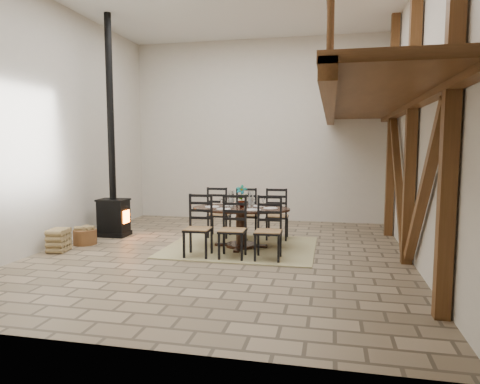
% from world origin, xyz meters
% --- Properties ---
extents(ground, '(8.00, 8.00, 0.00)m').
position_xyz_m(ground, '(0.00, 0.00, 0.00)').
color(ground, '#988365').
rests_on(ground, ground).
extents(room_shell, '(7.02, 8.02, 5.01)m').
position_xyz_m(room_shell, '(1.19, 0.00, 3.01)').
color(room_shell, beige).
rests_on(room_shell, ground).
extents(rug, '(3.00, 2.50, 0.02)m').
position_xyz_m(rug, '(0.27, 0.56, 0.01)').
color(rug, tan).
rests_on(rug, ground).
extents(dining_table, '(2.04, 2.28, 1.29)m').
position_xyz_m(dining_table, '(0.27, 0.57, 0.43)').
color(dining_table, black).
rests_on(dining_table, ground).
extents(wood_stove, '(0.67, 0.52, 5.00)m').
position_xyz_m(wood_stove, '(-2.86, 1.08, 1.12)').
color(wood_stove, black).
rests_on(wood_stove, ground).
extents(log_basket, '(0.48, 0.48, 0.40)m').
position_xyz_m(log_basket, '(-3.03, 0.16, 0.17)').
color(log_basket, brown).
rests_on(log_basket, ground).
extents(log_stack, '(0.39, 0.50, 0.46)m').
position_xyz_m(log_stack, '(-3.17, -0.54, 0.23)').
color(log_stack, '#A4855B').
rests_on(log_stack, ground).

